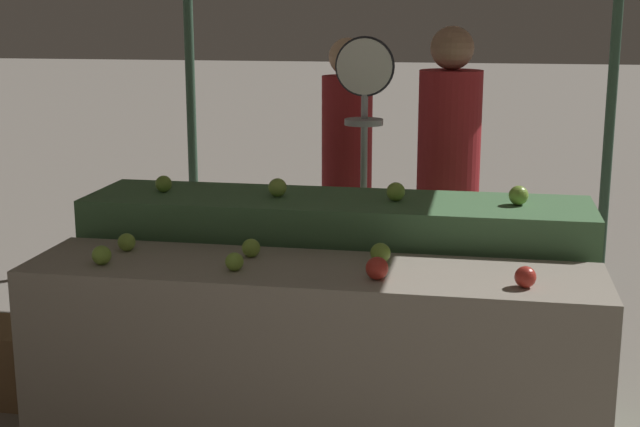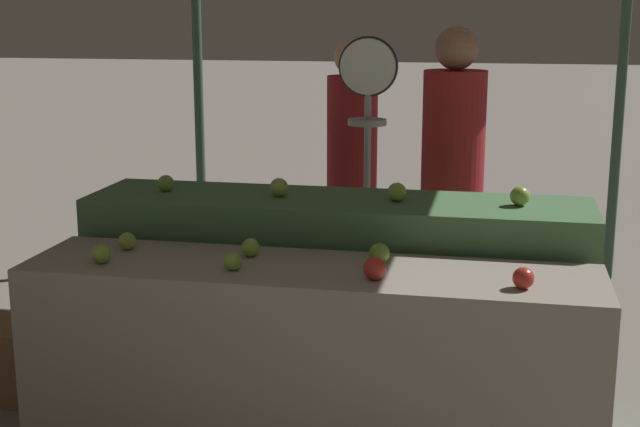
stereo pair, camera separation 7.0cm
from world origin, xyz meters
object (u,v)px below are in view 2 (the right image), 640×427
Objects in this scene: produce_scale at (367,126)px; wooden_crate_side at (15,359)px; person_vendor_at_scale at (453,164)px; person_customer_left at (352,155)px.

wooden_crate_side is at bearing -152.69° from produce_scale.
produce_scale is 0.97× the size of person_vendor_at_scale.
produce_scale is at bearing 27.31° from wooden_crate_side.
person_customer_left is (-0.62, 0.40, -0.03)m from person_vendor_at_scale.
person_vendor_at_scale is at bearing 133.99° from person_customer_left.
produce_scale is 0.57m from person_vendor_at_scale.
person_vendor_at_scale is 2.47m from wooden_crate_side.
person_vendor_at_scale reaches higher than person_customer_left.
person_customer_left is (-0.20, 0.70, -0.27)m from produce_scale.
produce_scale reaches higher than person_customer_left.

